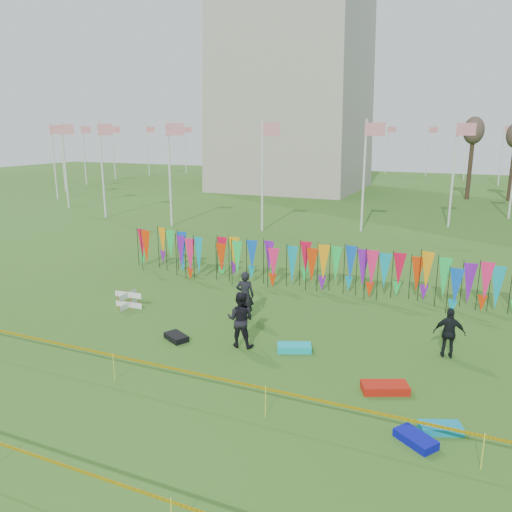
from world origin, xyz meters
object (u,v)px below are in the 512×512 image
at_px(kite_bag_blue, 416,439).
at_px(kite_bag_red, 385,388).
at_px(box_kite, 128,300).
at_px(person_left, 245,295).
at_px(kite_bag_turquoise, 294,348).
at_px(person_mid, 240,319).
at_px(kite_bag_teal, 441,428).
at_px(person_right, 449,333).
at_px(kite_bag_black, 176,337).

relative_size(kite_bag_blue, kite_bag_red, 0.76).
distance_m(box_kite, kite_bag_red, 11.37).
relative_size(person_left, kite_bag_turquoise, 1.72).
relative_size(person_mid, kite_bag_red, 1.50).
distance_m(box_kite, person_left, 5.11).
xyz_separation_m(person_mid, kite_bag_teal, (6.70, -2.60, -0.88)).
relative_size(person_mid, kite_bag_turquoise, 1.73).
distance_m(person_right, kite_bag_teal, 4.59).
xyz_separation_m(person_mid, kite_bag_red, (5.10, -1.16, -0.86)).
xyz_separation_m(box_kite, person_mid, (5.93, -1.56, 0.63)).
bearing_deg(person_mid, person_right, -171.44).
relative_size(person_left, person_right, 1.15).
bearing_deg(box_kite, kite_bag_black, -29.21).
bearing_deg(person_left, kite_bag_teal, 132.12).
distance_m(kite_bag_turquoise, kite_bag_black, 4.23).
xyz_separation_m(person_left, kite_bag_teal, (7.62, -4.98, -0.87)).
xyz_separation_m(person_right, kite_bag_red, (-1.50, -3.09, -0.73)).
bearing_deg(box_kite, kite_bag_red, -13.87).
bearing_deg(box_kite, kite_bag_blue, -21.95).
bearing_deg(person_left, kite_bag_black, 49.28).
distance_m(person_mid, kite_bag_turquoise, 2.06).
distance_m(box_kite, person_right, 12.55).
distance_m(kite_bag_red, kite_bag_black, 7.45).
relative_size(person_left, kite_bag_blue, 1.97).
bearing_deg(kite_bag_turquoise, kite_bag_teal, -31.30).
height_order(person_right, kite_bag_teal, person_right).
bearing_deg(box_kite, person_mid, -14.75).
xyz_separation_m(kite_bag_turquoise, kite_bag_blue, (4.35, -3.68, -0.01)).
xyz_separation_m(box_kite, kite_bag_teal, (12.63, -4.16, -0.25)).
xyz_separation_m(person_left, kite_bag_blue, (7.11, -5.70, -0.87)).
relative_size(kite_bag_turquoise, kite_bag_red, 0.87).
distance_m(person_right, kite_bag_turquoise, 5.07).
bearing_deg(kite_bag_blue, box_kite, 158.05).
bearing_deg(person_left, kite_bag_red, 134.81).
height_order(person_left, kite_bag_black, person_left).
xyz_separation_m(kite_bag_red, kite_bag_black, (-7.41, 0.70, -0.01)).
xyz_separation_m(person_mid, kite_bag_blue, (6.19, -3.32, -0.87)).
bearing_deg(person_mid, person_left, -76.50).
xyz_separation_m(person_mid, kite_bag_black, (-2.31, -0.46, -0.87)).
distance_m(person_mid, kite_bag_red, 5.30).
bearing_deg(kite_bag_red, person_left, 149.55).
height_order(kite_bag_turquoise, kite_bag_red, kite_bag_red).
relative_size(kite_bag_turquoise, kite_bag_teal, 1.11).
distance_m(person_left, person_mid, 2.55).
bearing_deg(kite_bag_turquoise, person_right, 18.21).
height_order(person_left, kite_bag_blue, person_left).
bearing_deg(kite_bag_teal, kite_bag_blue, -125.25).
bearing_deg(kite_bag_teal, box_kite, 161.78).
bearing_deg(kite_bag_black, kite_bag_red, -5.40).
bearing_deg(kite_bag_blue, kite_bag_red, 116.65).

